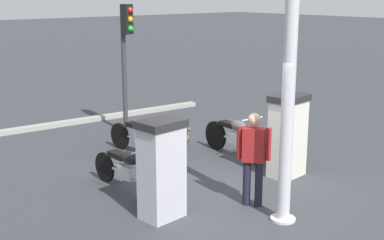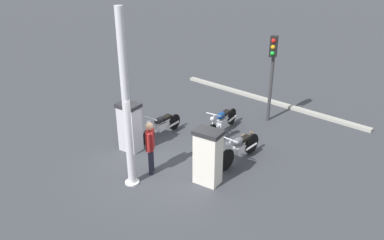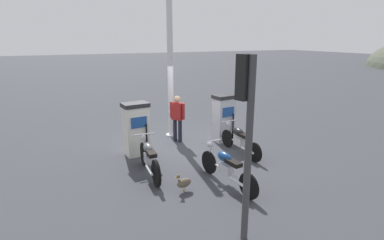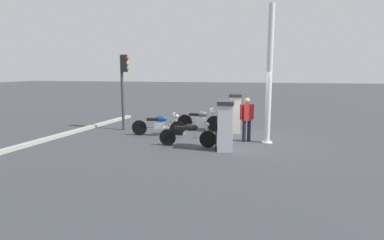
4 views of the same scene
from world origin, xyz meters
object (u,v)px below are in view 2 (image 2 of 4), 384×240
Objects in this scene: wandering_duck at (246,136)px; canopy_support_pole at (126,106)px; motorcycle_far_pump at (161,125)px; motorcycle_extra at (222,120)px; attendant_person at (150,145)px; fuel_pump_near at (208,157)px; motorcycle_near_pump at (239,148)px; fuel_pump_far at (130,127)px; roadside_traffic_light at (272,64)px.

canopy_support_pole is (-4.02, 1.29, 2.09)m from wandering_duck.
motorcycle_far_pump is 2.12m from motorcycle_extra.
motorcycle_far_pump is at bearing 137.50° from motorcycle_extra.
motorcycle_extra is 1.34× the size of attendant_person.
wandering_duck is at bearing -17.74° from canopy_support_pole.
canopy_support_pole reaches higher than fuel_pump_near.
fuel_pump_near is 0.82× the size of motorcycle_near_pump.
motorcycle_extra is at bearing -42.50° from motorcycle_far_pump.
fuel_pump_far is 3.85m from wandering_duck.
canopy_support_pole is (-0.72, 0.06, 1.40)m from attendant_person.
canopy_support_pole is (-1.31, -1.40, 1.50)m from fuel_pump_far.
motorcycle_extra is 0.67× the size of roadside_traffic_light.
fuel_pump_near is 0.75× the size of motorcycle_extra.
fuel_pump_far is at bearing 135.24° from wandering_duck.
fuel_pump_far reaches higher than motorcycle_extra.
motorcycle_near_pump is 1.00× the size of motorcycle_far_pump.
fuel_pump_near is 3.51× the size of wandering_duck.
roadside_traffic_light is (4.67, 0.59, 1.40)m from fuel_pump_near.
fuel_pump_near is 3.13m from motorcycle_far_pump.
motorcycle_extra is at bearing 48.95° from motorcycle_near_pump.
motorcycle_near_pump is 1.30m from wandering_duck.
attendant_person is at bearing 159.57° from wandering_duck.
wandering_duck is (1.45, -2.50, -0.24)m from motorcycle_far_pump.
fuel_pump_near is 2.79m from wandering_duck.
wandering_duck is (-0.12, -1.07, -0.25)m from motorcycle_extra.
canopy_support_pole is (-5.99, 1.04, 0.09)m from roadside_traffic_light.
attendant_person is (-0.59, -1.45, 0.09)m from fuel_pump_far.
attendant_person reaches higher than wandering_duck.
canopy_support_pole is at bearing 128.85° from fuel_pump_near.
canopy_support_pole is (-1.31, 1.63, 1.49)m from fuel_pump_near.
fuel_pump_far is 0.81× the size of motorcycle_near_pump.
motorcycle_far_pump is 4.30× the size of wandering_duck.
motorcycle_far_pump is 4.45m from roadside_traffic_light.
fuel_pump_far is 3.27m from motorcycle_extra.
attendant_person reaches higher than motorcycle_extra.
attendant_person is 3.58m from wandering_duck.
canopy_support_pole is at bearing 170.13° from roadside_traffic_light.
fuel_pump_far is at bearing 46.72° from canopy_support_pole.
motorcycle_far_pump is 1.24× the size of attendant_person.
attendant_person is at bearing -112.09° from fuel_pump_far.
canopy_support_pole reaches higher than motorcycle_far_pump.
fuel_pump_near is 0.50× the size of roadside_traffic_light.
fuel_pump_far is at bearing 67.91° from attendant_person.
wandering_duck is at bearing -20.43° from attendant_person.
fuel_pump_near is at bearing -113.81° from motorcycle_far_pump.
fuel_pump_far reaches higher than wandering_duck.
fuel_pump_near is 4.91m from roadside_traffic_light.
wandering_duck is (2.70, -2.68, -0.59)m from fuel_pump_far.
motorcycle_extra is 0.45× the size of canopy_support_pole.
attendant_person is at bearing -145.37° from motorcycle_far_pump.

